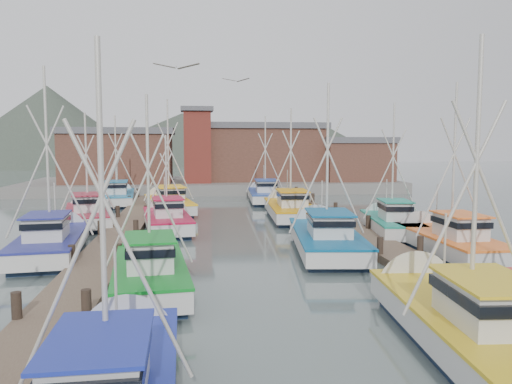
{
  "coord_description": "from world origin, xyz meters",
  "views": [
    {
      "loc": [
        -2.85,
        -24.18,
        5.55
      ],
      "look_at": [
        1.21,
        6.41,
        2.6
      ],
      "focal_mm": 35.0,
      "sensor_mm": 36.0,
      "label": 1
    }
  ],
  "objects": [
    {
      "name": "boat_13",
      "position": [
        4.32,
        23.54,
        0.68
      ],
      "size": [
        3.68,
        9.63,
        9.06
      ],
      "rotation": [
        0.0,
        0.0,
        -0.07
      ],
      "color": "#101F38",
      "rests_on": "ground"
    },
    {
      "name": "distant_hills",
      "position": [
        -12.76,
        122.59,
        0.0
      ],
      "size": [
        175.0,
        140.0,
        42.0
      ],
      "color": "#454F42",
      "rests_on": "ground"
    },
    {
      "name": "quay",
      "position": [
        0.0,
        37.0,
        0.6
      ],
      "size": [
        44.0,
        16.0,
        1.2
      ],
      "primitive_type": "cube",
      "color": "slate",
      "rests_on": "ground"
    },
    {
      "name": "boat_1",
      "position": [
        4.56,
        -11.45,
        0.68
      ],
      "size": [
        3.7,
        9.5,
        9.13
      ],
      "rotation": [
        0.0,
        0.0,
        -0.09
      ],
      "color": "#101F38",
      "rests_on": "ground"
    },
    {
      "name": "shed_left",
      "position": [
        -11.0,
        35.0,
        4.34
      ],
      "size": [
        12.72,
        8.48,
        6.2
      ],
      "color": "brown",
      "rests_on": "quay"
    },
    {
      "name": "boat_14",
      "position": [
        -9.66,
        23.66,
        0.68
      ],
      "size": [
        3.87,
        9.83,
        9.06
      ],
      "rotation": [
        0.0,
        0.0,
        0.1
      ],
      "color": "#101F38",
      "rests_on": "ground"
    },
    {
      "name": "boat_10",
      "position": [
        -10.0,
        11.73,
        0.68
      ],
      "size": [
        4.61,
        9.65,
        8.49
      ],
      "rotation": [
        0.0,
        0.0,
        0.2
      ],
      "color": "#101F38",
      "rests_on": "ground"
    },
    {
      "name": "boat_7",
      "position": [
        9.93,
        -0.69,
        0.68
      ],
      "size": [
        3.72,
        8.6,
        9.25
      ],
      "rotation": [
        0.0,
        0.0,
        -0.01
      ],
      "color": "#101F38",
      "rests_on": "ground"
    },
    {
      "name": "boat_8",
      "position": [
        -4.43,
        8.43,
        0.67
      ],
      "size": [
        3.65,
        8.83,
        6.85
      ],
      "rotation": [
        0.0,
        0.0,
        0.12
      ],
      "color": "#101F38",
      "rests_on": "ground"
    },
    {
      "name": "shed_center",
      "position": [
        6.0,
        37.0,
        4.69
      ],
      "size": [
        14.84,
        9.54,
        6.9
      ],
      "color": "brown",
      "rests_on": "quay"
    },
    {
      "name": "gull_far",
      "position": [
        -0.26,
        3.78,
        9.09
      ],
      "size": [
        1.52,
        0.66,
        0.24
      ],
      "rotation": [
        0.0,
        0.0,
        -0.49
      ],
      "color": "gray",
      "rests_on": "ground"
    },
    {
      "name": "boat_4",
      "position": [
        -4.45,
        -4.8,
        0.68
      ],
      "size": [
        3.33,
        8.56,
        8.03
      ],
      "rotation": [
        0.0,
        0.0,
        0.09
      ],
      "color": "#101F38",
      "rests_on": "ground"
    },
    {
      "name": "boat_12",
      "position": [
        -4.72,
        17.33,
        0.68
      ],
      "size": [
        4.65,
        10.11,
        10.04
      ],
      "rotation": [
        0.0,
        0.0,
        0.18
      ],
      "color": "#101F38",
      "rests_on": "ground"
    },
    {
      "name": "gull_near",
      "position": [
        -3.25,
        -7.08,
        8.12
      ],
      "size": [
        1.55,
        0.65,
        0.24
      ],
      "rotation": [
        0.0,
        0.0,
        -0.25
      ],
      "color": "gray",
      "rests_on": "ground"
    },
    {
      "name": "boat_11",
      "position": [
        9.35,
        5.04,
        0.68
      ],
      "size": [
        3.6,
        8.14,
        8.62
      ],
      "rotation": [
        0.0,
        0.0,
        -0.16
      ],
      "color": "#101F38",
      "rests_on": "ground"
    },
    {
      "name": "boat_9",
      "position": [
        4.57,
        12.67,
        0.68
      ],
      "size": [
        3.73,
        10.06,
        9.07
      ],
      "rotation": [
        0.0,
        0.0,
        -0.07
      ],
      "color": "#101F38",
      "rests_on": "ground"
    },
    {
      "name": "boat_5",
      "position": [
        4.11,
        0.98,
        0.68
      ],
      "size": [
        4.27,
        10.16,
        9.49
      ],
      "rotation": [
        0.0,
        0.0,
        -0.13
      ],
      "color": "#101F38",
      "rests_on": "ground"
    },
    {
      "name": "ground",
      "position": [
        0.0,
        0.0,
        0.0
      ],
      "size": [
        260.0,
        260.0,
        0.0
      ],
      "primitive_type": "plane",
      "color": "#465452",
      "rests_on": "ground"
    },
    {
      "name": "dock_left",
      "position": [
        -7.0,
        4.04,
        0.21
      ],
      "size": [
        2.3,
        46.0,
        1.5
      ],
      "color": "#4D3B30",
      "rests_on": "ground"
    },
    {
      "name": "shed_right",
      "position": [
        17.0,
        34.0,
        3.84
      ],
      "size": [
        8.48,
        6.36,
        5.2
      ],
      "color": "brown",
      "rests_on": "quay"
    },
    {
      "name": "lookout_tower",
      "position": [
        -2.0,
        33.0,
        5.55
      ],
      "size": [
        3.6,
        3.6,
        8.5
      ],
      "color": "maroon",
      "rests_on": "quay"
    },
    {
      "name": "dock_right",
      "position": [
        7.0,
        4.04,
        0.21
      ],
      "size": [
        2.3,
        46.0,
        1.5
      ],
      "color": "#4D3B30",
      "rests_on": "ground"
    },
    {
      "name": "boat_6",
      "position": [
        -9.75,
        1.76,
        0.69
      ],
      "size": [
        4.07,
        9.3,
        10.05
      ],
      "rotation": [
        0.0,
        0.0,
        0.1
      ],
      "color": "#101F38",
      "rests_on": "ground"
    }
  ]
}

